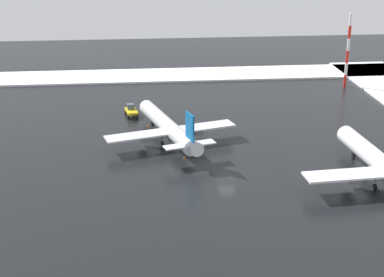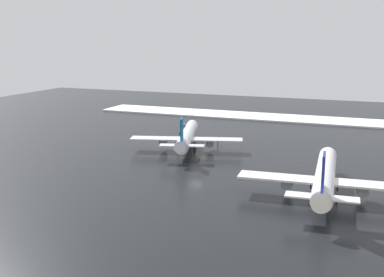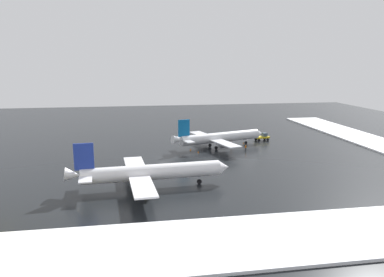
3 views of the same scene
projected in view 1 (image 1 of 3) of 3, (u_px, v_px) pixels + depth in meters
name	position (u px, v px, depth m)	size (l,w,h in m)	color
ground_plane	(227.00, 177.00, 97.99)	(240.00, 240.00, 0.00)	black
snow_bank_right	(190.00, 75.00, 160.29)	(14.00, 116.00, 0.47)	white
airplane_foreground_jet	(168.00, 127.00, 112.27)	(30.11, 25.33, 9.12)	silver
airplane_distant_tail	(383.00, 165.00, 94.25)	(33.31, 27.65, 9.89)	white
pushback_tug	(131.00, 110.00, 127.47)	(4.91, 2.98, 2.50)	gold
ground_crew_beside_wing	(192.00, 124.00, 119.80)	(0.36, 0.36, 1.71)	black
ground_crew_mid_apron	(169.00, 130.00, 116.57)	(0.36, 0.36, 1.71)	black
antenna_mast	(348.00, 51.00, 146.59)	(0.70, 0.70, 18.58)	red
traffic_cone_near_nose	(202.00, 153.00, 107.07)	(0.36, 0.36, 0.55)	orange
traffic_cone_mid_line	(148.00, 125.00, 121.19)	(0.36, 0.36, 0.55)	orange
traffic_cone_wingtip_side	(185.00, 157.00, 105.22)	(0.36, 0.36, 0.55)	orange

